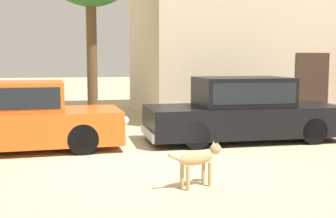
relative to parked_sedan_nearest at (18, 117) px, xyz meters
The scene contains 5 objects.
ground_plane 2.85m from the parked_sedan_nearest, 23.85° to the right, with size 80.00×80.00×0.00m, color tan.
parked_sedan_nearest is the anchor object (origin of this frame).
parked_sedan_second 5.04m from the parked_sedan_nearest, ahead, with size 4.73×1.80×1.49m.
apartment_block 11.76m from the parked_sedan_nearest, 26.91° to the left, with size 13.23×5.84×7.80m.
stray_dog_spotted 4.50m from the parked_sedan_nearest, 49.57° to the right, with size 0.96×0.42×0.66m.
Camera 1 is at (-1.51, -8.52, 1.90)m, focal length 47.31 mm.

